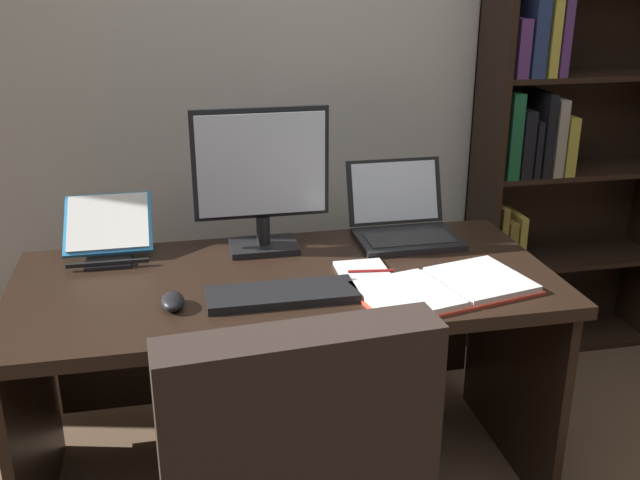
# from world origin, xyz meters

# --- Properties ---
(wall_back) EXTENTS (5.29, 0.12, 2.67)m
(wall_back) POSITION_xyz_m (0.00, 1.93, 1.33)
(wall_back) COLOR beige
(wall_back) RESTS_ON ground
(desk) EXTENTS (1.61, 0.75, 0.74)m
(desk) POSITION_xyz_m (-0.16, 1.06, 0.54)
(desk) COLOR black
(desk) RESTS_ON ground
(bookshelf) EXTENTS (0.83, 0.29, 2.00)m
(bookshelf) POSITION_xyz_m (1.09, 1.71, 1.01)
(bookshelf) COLOR black
(bookshelf) RESTS_ON ground
(monitor) EXTENTS (0.44, 0.16, 0.46)m
(monitor) POSITION_xyz_m (-0.19, 1.23, 0.97)
(monitor) COLOR black
(monitor) RESTS_ON desk
(laptop) EXTENTS (0.34, 0.32, 0.24)m
(laptop) POSITION_xyz_m (0.29, 1.24, 0.79)
(laptop) COLOR black
(laptop) RESTS_ON desk
(keyboard) EXTENTS (0.42, 0.15, 0.02)m
(keyboard) POSITION_xyz_m (-0.19, 0.84, 0.75)
(keyboard) COLOR black
(keyboard) RESTS_ON desk
(computer_mouse) EXTENTS (0.06, 0.10, 0.04)m
(computer_mouse) POSITION_xyz_m (-0.49, 0.84, 0.76)
(computer_mouse) COLOR black
(computer_mouse) RESTS_ON desk
(reading_stand_with_book) EXTENTS (0.27, 0.28, 0.16)m
(reading_stand_with_book) POSITION_xyz_m (-0.68, 1.30, 0.82)
(reading_stand_with_book) COLOR black
(reading_stand_with_book) RESTS_ON desk
(open_binder) EXTENTS (0.55, 0.38, 0.02)m
(open_binder) POSITION_xyz_m (0.27, 0.79, 0.75)
(open_binder) COLOR #DB422D
(open_binder) RESTS_ON desk
(notepad) EXTENTS (0.15, 0.21, 0.01)m
(notepad) POSITION_xyz_m (0.08, 0.95, 0.74)
(notepad) COLOR white
(notepad) RESTS_ON desk
(pen) EXTENTS (0.14, 0.03, 0.01)m
(pen) POSITION_xyz_m (0.10, 0.95, 0.75)
(pen) COLOR maroon
(pen) RESTS_ON notepad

